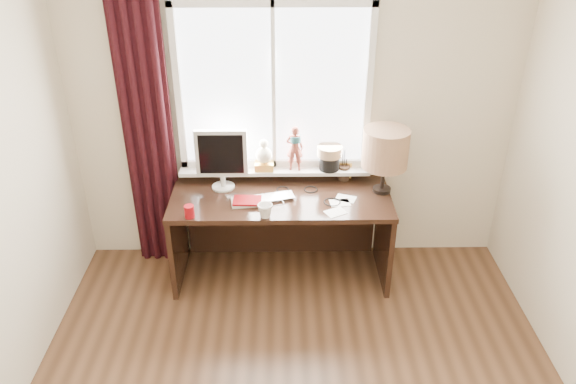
{
  "coord_description": "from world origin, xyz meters",
  "views": [
    {
      "loc": [
        -0.09,
        -2.13,
        2.9
      ],
      "look_at": [
        -0.05,
        1.25,
        1.0
      ],
      "focal_mm": 35.0,
      "sensor_mm": 36.0,
      "label": 1
    }
  ],
  "objects_px": {
    "red_cup": "(189,212)",
    "desk": "(281,216)",
    "mug": "(265,210)",
    "monitor": "(221,156)",
    "laptop": "(274,197)",
    "table_lamp": "(386,149)"
  },
  "relations": [
    {
      "from": "red_cup",
      "to": "desk",
      "type": "relative_size",
      "value": 0.06
    },
    {
      "from": "mug",
      "to": "desk",
      "type": "relative_size",
      "value": 0.07
    },
    {
      "from": "desk",
      "to": "monitor",
      "type": "xyz_separation_m",
      "value": [
        -0.46,
        0.05,
        0.52
      ]
    },
    {
      "from": "monitor",
      "to": "desk",
      "type": "bearing_deg",
      "value": -5.96
    },
    {
      "from": "laptop",
      "to": "monitor",
      "type": "distance_m",
      "value": 0.52
    },
    {
      "from": "mug",
      "to": "red_cup",
      "type": "distance_m",
      "value": 0.55
    },
    {
      "from": "mug",
      "to": "table_lamp",
      "type": "xyz_separation_m",
      "value": [
        0.9,
        0.37,
        0.31
      ]
    },
    {
      "from": "mug",
      "to": "monitor",
      "type": "xyz_separation_m",
      "value": [
        -0.34,
        0.44,
        0.22
      ]
    },
    {
      "from": "laptop",
      "to": "mug",
      "type": "relative_size",
      "value": 2.76
    },
    {
      "from": "laptop",
      "to": "desk",
      "type": "relative_size",
      "value": 0.18
    },
    {
      "from": "monitor",
      "to": "red_cup",
      "type": "bearing_deg",
      "value": -114.86
    },
    {
      "from": "laptop",
      "to": "mug",
      "type": "bearing_deg",
      "value": -118.53
    },
    {
      "from": "red_cup",
      "to": "monitor",
      "type": "relative_size",
      "value": 0.19
    },
    {
      "from": "desk",
      "to": "table_lamp",
      "type": "relative_size",
      "value": 3.27
    },
    {
      "from": "laptop",
      "to": "monitor",
      "type": "relative_size",
      "value": 0.63
    },
    {
      "from": "mug",
      "to": "red_cup",
      "type": "xyz_separation_m",
      "value": [
        -0.55,
        0.0,
        -0.01
      ]
    },
    {
      "from": "table_lamp",
      "to": "desk",
      "type": "bearing_deg",
      "value": 177.97
    },
    {
      "from": "mug",
      "to": "red_cup",
      "type": "bearing_deg",
      "value": 179.6
    },
    {
      "from": "red_cup",
      "to": "monitor",
      "type": "xyz_separation_m",
      "value": [
        0.2,
        0.44,
        0.23
      ]
    },
    {
      "from": "laptop",
      "to": "desk",
      "type": "xyz_separation_m",
      "value": [
        0.05,
        0.14,
        -0.26
      ]
    },
    {
      "from": "laptop",
      "to": "red_cup",
      "type": "bearing_deg",
      "value": -171.77
    },
    {
      "from": "desk",
      "to": "red_cup",
      "type": "bearing_deg",
      "value": -149.22
    }
  ]
}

